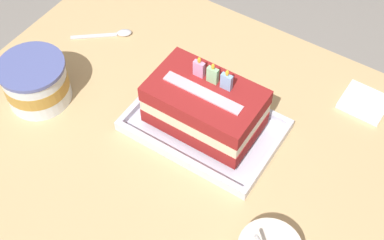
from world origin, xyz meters
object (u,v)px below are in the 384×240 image
object	(u,v)px
birthday_cake	(205,106)
napkin_pile	(364,102)
foil_tray	(204,127)
serving_spoon_near_tray	(116,34)
ice_cream_tub	(36,82)

from	to	relation	value
birthday_cake	napkin_pile	xyz separation A→B (m)	(0.25, 0.24, -0.07)
foil_tray	birthday_cake	size ratio (longest dim) A/B	1.39
birthday_cake	napkin_pile	bearing A→B (deg)	43.72
serving_spoon_near_tray	ice_cream_tub	bearing A→B (deg)	-93.90
foil_tray	napkin_pile	bearing A→B (deg)	43.74
ice_cream_tub	serving_spoon_near_tray	distance (m)	0.25
ice_cream_tub	birthday_cake	bearing A→B (deg)	19.27
ice_cream_tub	serving_spoon_near_tray	bearing A→B (deg)	86.10
ice_cream_tub	napkin_pile	xyz separation A→B (m)	(0.59, 0.36, -0.04)
foil_tray	serving_spoon_near_tray	xyz separation A→B (m)	(-0.32, 0.12, -0.00)
foil_tray	serving_spoon_near_tray	bearing A→B (deg)	159.22
birthday_cake	ice_cream_tub	size ratio (longest dim) A/B	1.57
foil_tray	napkin_pile	size ratio (longest dim) A/B	3.21
ice_cream_tub	serving_spoon_near_tray	size ratio (longest dim) A/B	1.12
ice_cream_tub	napkin_pile	distance (m)	0.69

